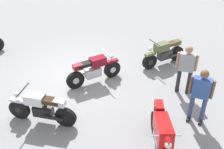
{
  "coord_description": "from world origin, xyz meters",
  "views": [
    {
      "loc": [
        -6.36,
        5.53,
        5.52
      ],
      "look_at": [
        -1.78,
        -0.09,
        0.75
      ],
      "focal_mm": 42.76,
      "sensor_mm": 36.0,
      "label": 1
    }
  ],
  "objects_px": {
    "motorcycle_maroon_cruiser": "(94,70)",
    "person_in_blue_shirt": "(201,93)",
    "motorcycle_olive_vintage": "(164,53)",
    "motorcycle_silver_cruiser": "(41,108)",
    "person_in_gray_shirt": "(186,67)",
    "motorcycle_red_sportbike": "(162,132)"
  },
  "relations": [
    {
      "from": "person_in_blue_shirt",
      "to": "person_in_gray_shirt",
      "type": "height_order",
      "value": "person_in_gray_shirt"
    },
    {
      "from": "motorcycle_maroon_cruiser",
      "to": "person_in_blue_shirt",
      "type": "height_order",
      "value": "person_in_blue_shirt"
    },
    {
      "from": "motorcycle_silver_cruiser",
      "to": "motorcycle_red_sportbike",
      "type": "relative_size",
      "value": 1.2
    },
    {
      "from": "motorcycle_olive_vintage",
      "to": "motorcycle_silver_cruiser",
      "type": "bearing_deg",
      "value": 9.12
    },
    {
      "from": "motorcycle_silver_cruiser",
      "to": "person_in_gray_shirt",
      "type": "height_order",
      "value": "person_in_gray_shirt"
    },
    {
      "from": "person_in_blue_shirt",
      "to": "motorcycle_olive_vintage",
      "type": "bearing_deg",
      "value": -148.98
    },
    {
      "from": "motorcycle_silver_cruiser",
      "to": "person_in_blue_shirt",
      "type": "xyz_separation_m",
      "value": [
        -3.44,
        -2.9,
        0.49
      ]
    },
    {
      "from": "motorcycle_silver_cruiser",
      "to": "motorcycle_olive_vintage",
      "type": "xyz_separation_m",
      "value": [
        -1.05,
        -5.15,
        -0.03
      ]
    },
    {
      "from": "motorcycle_olive_vintage",
      "to": "person_in_gray_shirt",
      "type": "bearing_deg",
      "value": 70.56
    },
    {
      "from": "motorcycle_olive_vintage",
      "to": "person_in_gray_shirt",
      "type": "distance_m",
      "value": 1.96
    },
    {
      "from": "motorcycle_olive_vintage",
      "to": "person_in_blue_shirt",
      "type": "distance_m",
      "value": 3.32
    },
    {
      "from": "motorcycle_silver_cruiser",
      "to": "person_in_gray_shirt",
      "type": "relative_size",
      "value": 1.1
    },
    {
      "from": "motorcycle_silver_cruiser",
      "to": "motorcycle_maroon_cruiser",
      "type": "relative_size",
      "value": 0.97
    },
    {
      "from": "motorcycle_red_sportbike",
      "to": "motorcycle_maroon_cruiser",
      "type": "distance_m",
      "value": 3.61
    },
    {
      "from": "motorcycle_silver_cruiser",
      "to": "motorcycle_maroon_cruiser",
      "type": "distance_m",
      "value": 2.47
    },
    {
      "from": "motorcycle_silver_cruiser",
      "to": "person_in_gray_shirt",
      "type": "bearing_deg",
      "value": -148.16
    },
    {
      "from": "motorcycle_red_sportbike",
      "to": "person_in_gray_shirt",
      "type": "relative_size",
      "value": 0.92
    },
    {
      "from": "motorcycle_olive_vintage",
      "to": "motorcycle_maroon_cruiser",
      "type": "height_order",
      "value": "motorcycle_maroon_cruiser"
    },
    {
      "from": "motorcycle_maroon_cruiser",
      "to": "motorcycle_red_sportbike",
      "type": "bearing_deg",
      "value": -87.5
    },
    {
      "from": "person_in_gray_shirt",
      "to": "motorcycle_maroon_cruiser",
      "type": "bearing_deg",
      "value": 96.93
    },
    {
      "from": "motorcycle_silver_cruiser",
      "to": "person_in_blue_shirt",
      "type": "relative_size",
      "value": 1.11
    },
    {
      "from": "motorcycle_maroon_cruiser",
      "to": "motorcycle_silver_cruiser",
      "type": "bearing_deg",
      "value": -153.18
    }
  ]
}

